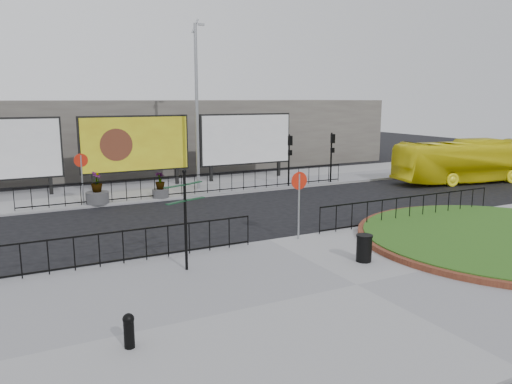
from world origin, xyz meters
TOP-DOWN VIEW (x-y plane):
  - ground at (0.00, 0.00)m, footprint 90.00×90.00m
  - pavement_near at (0.00, -5.00)m, footprint 30.00×10.00m
  - pavement_far at (0.00, 12.00)m, footprint 44.00×6.00m
  - brick_edge at (7.50, -4.00)m, footprint 10.40×10.40m
  - grass_lawn at (7.50, -4.00)m, footprint 10.00×10.00m
  - railing_near_left at (-6.00, -0.30)m, footprint 10.00×0.10m
  - railing_near_right at (6.50, -0.30)m, footprint 9.00×0.10m
  - railing_far at (1.00, 9.30)m, footprint 18.00×0.10m
  - speed_sign_far at (-5.00, 9.40)m, footprint 0.64×0.07m
  - speed_sign_near at (1.00, -0.40)m, footprint 0.64×0.07m
  - billboard_mid at (-1.50, 12.97)m, footprint 6.20×0.31m
  - billboard_right at (5.50, 12.97)m, footprint 6.20×0.31m
  - lamp_post at (1.51, 11.00)m, footprint 0.74×0.18m
  - signal_pole_a at (6.50, 9.34)m, footprint 0.22×0.26m
  - signal_pole_b at (9.50, 9.34)m, footprint 0.22×0.26m
  - building_backdrop at (0.00, 22.00)m, footprint 40.00×10.00m
  - fingerpost_sign at (-3.73, -1.67)m, footprint 1.38×0.75m
  - bollard at (-6.39, -5.64)m, footprint 0.24×0.24m
  - litter_bin at (1.47, -3.50)m, footprint 0.52×0.52m
  - bus at (17.28, 5.90)m, footprint 9.80×3.92m
  - planter_a at (-4.35, 9.40)m, footprint 1.09×1.09m
  - planter_b at (-1.20, 9.40)m, footprint 0.84×0.84m

SIDE VIEW (x-z plane):
  - ground at x=0.00m, z-range 0.00..0.00m
  - pavement_near at x=0.00m, z-range 0.00..0.12m
  - pavement_far at x=0.00m, z-range 0.00..0.12m
  - brick_edge at x=7.50m, z-range 0.12..0.30m
  - grass_lawn at x=7.50m, z-range 0.12..0.34m
  - bollard at x=-6.39m, z-range 0.15..0.90m
  - litter_bin at x=1.47m, z-range 0.12..0.98m
  - planter_b at x=-1.20m, z-range -0.05..1.29m
  - planter_a at x=-4.35m, z-range -0.13..1.43m
  - railing_near_left at x=-6.00m, z-range 0.12..1.22m
  - railing_near_right at x=6.50m, z-range 0.12..1.22m
  - railing_far at x=1.00m, z-range 0.12..1.22m
  - bus at x=17.28m, z-range 0.00..2.66m
  - speed_sign_far at x=-5.00m, z-range 0.68..3.15m
  - speed_sign_near at x=1.00m, z-range 0.68..3.15m
  - fingerpost_sign at x=-3.73m, z-range 0.43..3.47m
  - signal_pole_a at x=6.50m, z-range 0.60..3.60m
  - signal_pole_b at x=9.50m, z-range 0.60..3.60m
  - building_backdrop at x=0.00m, z-range 0.00..5.00m
  - billboard_mid at x=-1.50m, z-range 0.55..4.65m
  - billboard_right at x=5.50m, z-range 0.55..4.65m
  - lamp_post at x=1.51m, z-range 0.21..9.44m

